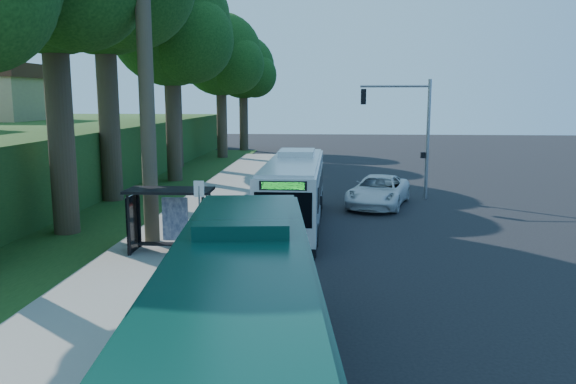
# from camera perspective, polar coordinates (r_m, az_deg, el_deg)

# --- Properties ---
(ground) EXTENTS (140.00, 140.00, 0.00)m
(ground) POSITION_cam_1_polar(r_m,az_deg,el_deg) (24.16, 6.50, -4.72)
(ground) COLOR black
(ground) RESTS_ON ground
(sidewalk) EXTENTS (4.50, 70.00, 0.12)m
(sidewalk) POSITION_cam_1_polar(r_m,az_deg,el_deg) (24.90, -10.58, -4.26)
(sidewalk) COLOR gray
(sidewalk) RESTS_ON ground
(red_curb) EXTENTS (0.25, 30.00, 0.13)m
(red_curb) POSITION_cam_1_polar(r_m,az_deg,el_deg) (20.63, -7.12, -7.04)
(red_curb) COLOR maroon
(red_curb) RESTS_ON ground
(grass_verge) EXTENTS (8.00, 70.00, 0.06)m
(grass_verge) POSITION_cam_1_polar(r_m,az_deg,el_deg) (31.34, -18.43, -1.81)
(grass_verge) COLOR #234719
(grass_verge) RESTS_ON ground
(bus_shelter) EXTENTS (3.20, 1.51, 2.55)m
(bus_shelter) POSITION_cam_1_polar(r_m,az_deg,el_deg) (21.83, -12.46, -1.57)
(bus_shelter) COLOR black
(bus_shelter) RESTS_ON ground
(stop_sign_pole) EXTENTS (0.35, 0.06, 3.17)m
(stop_sign_pole) POSITION_cam_1_polar(r_m,az_deg,el_deg) (19.27, -8.97, -2.08)
(stop_sign_pole) COLOR gray
(stop_sign_pole) RESTS_ON ground
(traffic_signal_pole) EXTENTS (4.10, 0.30, 7.00)m
(traffic_signal_pole) POSITION_cam_1_polar(r_m,az_deg,el_deg) (33.79, 12.36, 6.77)
(traffic_signal_pole) COLOR gray
(traffic_signal_pole) RESTS_ON ground
(tree_2) EXTENTS (8.82, 8.40, 15.12)m
(tree_2) POSITION_cam_1_polar(r_m,az_deg,el_deg) (41.08, -11.74, 15.70)
(tree_2) COLOR #382B1E
(tree_2) RESTS_ON ground
(tree_3) EXTENTS (10.08, 9.60, 17.28)m
(tree_3) POSITION_cam_1_polar(r_m,az_deg,el_deg) (49.44, -11.53, 16.38)
(tree_3) COLOR #382B1E
(tree_3) RESTS_ON ground
(tree_4) EXTENTS (8.40, 8.00, 14.14)m
(tree_4) POSITION_cam_1_polar(r_m,az_deg,el_deg) (56.46, -6.75, 13.33)
(tree_4) COLOR #382B1E
(tree_4) RESTS_ON ground
(tree_5) EXTENTS (7.35, 7.00, 12.86)m
(tree_5) POSITION_cam_1_polar(r_m,az_deg,el_deg) (64.13, -4.51, 12.22)
(tree_5) COLOR #382B1E
(tree_5) RESTS_ON ground
(white_bus) EXTENTS (2.59, 11.45, 3.40)m
(white_bus) POSITION_cam_1_polar(r_m,az_deg,el_deg) (26.13, 0.63, 0.14)
(white_bus) COLOR silver
(white_bus) RESTS_ON ground
(teal_bus) EXTENTS (3.79, 12.34, 3.62)m
(teal_bus) POSITION_cam_1_polar(r_m,az_deg,el_deg) (10.23, -4.92, -14.47)
(teal_bus) COLOR #09352B
(teal_bus) RESTS_ON ground
(pickup) EXTENTS (4.30, 6.55, 1.67)m
(pickup) POSITION_cam_1_polar(r_m,az_deg,el_deg) (31.44, 9.17, 0.10)
(pickup) COLOR white
(pickup) RESTS_ON ground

